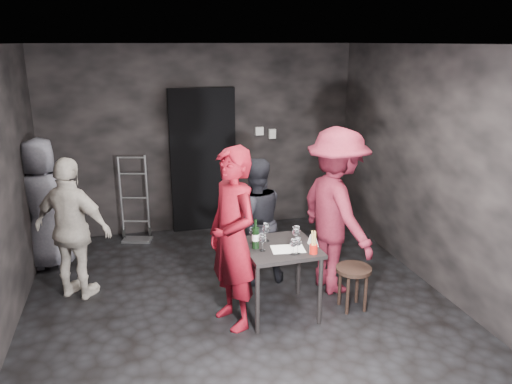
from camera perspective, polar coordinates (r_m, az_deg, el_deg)
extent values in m
cube|color=black|center=(5.48, -1.72, -13.00)|extent=(4.50, 5.00, 0.02)
cube|color=silver|center=(4.75, -2.02, 16.54)|extent=(4.50, 5.00, 0.02)
cube|color=black|center=(7.34, -6.19, 5.96)|extent=(4.50, 0.04, 2.70)
cube|color=black|center=(2.74, 10.08, -13.53)|extent=(4.50, 0.04, 2.70)
cube|color=black|center=(5.84, 20.21, 2.20)|extent=(0.04, 5.00, 2.70)
cube|color=black|center=(7.34, -6.05, 3.58)|extent=(0.95, 0.10, 2.10)
cube|color=#B7B7B2|center=(7.44, 0.37, 6.99)|extent=(0.12, 0.06, 0.12)
cube|color=#B7B7B2|center=(7.50, 1.86, 6.68)|extent=(0.10, 0.06, 0.14)
cylinder|color=#B2B2B7|center=(7.25, -15.17, -0.75)|extent=(0.03, 0.03, 1.21)
cylinder|color=#B2B2B7|center=(7.25, -12.31, -0.54)|extent=(0.03, 0.03, 1.21)
cube|color=#B2B2B7|center=(7.33, -13.40, -5.32)|extent=(0.40, 0.22, 0.03)
cylinder|color=black|center=(7.45, -14.86, -4.53)|extent=(0.04, 0.16, 0.16)
cylinder|color=black|center=(7.45, -12.07, -4.33)|extent=(0.04, 0.16, 0.16)
cube|color=black|center=(5.06, 2.77, -6.37)|extent=(0.72, 0.72, 0.04)
cylinder|color=black|center=(4.87, 0.16, -12.24)|extent=(0.04, 0.04, 0.71)
cylinder|color=black|center=(5.05, 7.34, -11.26)|extent=(0.04, 0.04, 0.71)
cylinder|color=black|center=(5.42, -1.57, -9.06)|extent=(0.04, 0.04, 0.71)
cylinder|color=black|center=(5.59, 4.90, -8.31)|extent=(0.04, 0.04, 0.71)
cylinder|color=black|center=(5.35, 11.11, -8.66)|extent=(0.37, 0.37, 0.04)
cylinder|color=black|center=(5.58, 11.47, -10.37)|extent=(0.04, 0.04, 0.41)
cylinder|color=black|center=(5.50, 9.54, -10.68)|extent=(0.04, 0.04, 0.41)
cylinder|color=black|center=(5.34, 10.43, -11.62)|extent=(0.04, 0.04, 0.41)
cylinder|color=black|center=(5.42, 12.40, -11.29)|extent=(0.04, 0.04, 0.41)
imported|color=maroon|center=(4.75, -2.71, -3.31)|extent=(0.76, 0.93, 2.18)
imported|color=black|center=(5.74, -0.16, -3.43)|extent=(0.73, 0.42, 1.47)
imported|color=maroon|center=(5.50, 9.26, -0.01)|extent=(0.93, 1.58, 2.30)
imported|color=beige|center=(5.70, -20.23, -3.66)|extent=(1.07, 0.90, 1.66)
imported|color=#575561|center=(6.59, -23.14, -0.64)|extent=(0.91, 0.54, 1.80)
cube|color=white|center=(4.98, 3.66, -6.51)|extent=(0.35, 0.26, 0.00)
cylinder|color=black|center=(4.96, -0.05, -5.28)|extent=(0.07, 0.07, 0.21)
cylinder|color=black|center=(4.90, -0.05, -3.65)|extent=(0.03, 0.03, 0.09)
cylinder|color=white|center=(4.95, -0.05, -5.18)|extent=(0.07, 0.07, 0.07)
cylinder|color=#B6160F|center=(4.89, 6.58, -6.49)|extent=(0.08, 0.08, 0.09)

